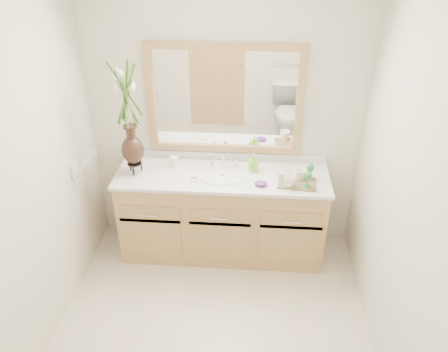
# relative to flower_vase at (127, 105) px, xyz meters

# --- Properties ---
(floor) EXTENTS (2.60, 2.60, 0.00)m
(floor) POSITION_rel_flower_vase_xyz_m (0.76, -1.00, -1.45)
(floor) COLOR beige
(floor) RESTS_ON ground
(ceiling) EXTENTS (2.40, 2.60, 0.02)m
(ceiling) POSITION_rel_flower_vase_xyz_m (0.76, -1.00, 0.95)
(ceiling) COLOR white
(ceiling) RESTS_ON wall_back
(wall_back) EXTENTS (2.40, 0.02, 2.40)m
(wall_back) POSITION_rel_flower_vase_xyz_m (0.76, 0.30, -0.25)
(wall_back) COLOR beige
(wall_back) RESTS_ON floor
(wall_left) EXTENTS (0.02, 2.60, 2.40)m
(wall_left) POSITION_rel_flower_vase_xyz_m (-0.44, -1.00, -0.25)
(wall_left) COLOR beige
(wall_left) RESTS_ON floor
(wall_right) EXTENTS (0.02, 2.60, 2.40)m
(wall_right) POSITION_rel_flower_vase_xyz_m (1.96, -1.00, -0.25)
(wall_right) COLOR beige
(wall_right) RESTS_ON floor
(vanity) EXTENTS (1.80, 0.55, 0.80)m
(vanity) POSITION_rel_flower_vase_xyz_m (0.76, 0.01, -1.05)
(vanity) COLOR tan
(vanity) RESTS_ON floor
(counter) EXTENTS (1.84, 0.57, 0.03)m
(counter) POSITION_rel_flower_vase_xyz_m (0.76, 0.01, -0.64)
(counter) COLOR silver
(counter) RESTS_ON vanity
(sink) EXTENTS (0.38, 0.34, 0.23)m
(sink) POSITION_rel_flower_vase_xyz_m (0.76, -0.00, -0.67)
(sink) COLOR white
(sink) RESTS_ON counter
(mirror) EXTENTS (1.32, 0.04, 0.97)m
(mirror) POSITION_rel_flower_vase_xyz_m (0.76, 0.28, -0.05)
(mirror) COLOR white
(mirror) RESTS_ON wall_back
(switch_plate) EXTENTS (0.02, 0.12, 0.12)m
(switch_plate) POSITION_rel_flower_vase_xyz_m (-0.43, -0.24, -0.47)
(switch_plate) COLOR white
(switch_plate) RESTS_ON wall_left
(flower_vase) EXTENTS (0.22, 0.22, 0.91)m
(flower_vase) POSITION_rel_flower_vase_xyz_m (0.00, 0.00, 0.00)
(flower_vase) COLOR black
(flower_vase) RESTS_ON counter
(tumbler) EXTENTS (0.07, 0.07, 0.09)m
(tumbler) POSITION_rel_flower_vase_xyz_m (0.32, 0.13, -0.58)
(tumbler) COLOR white
(tumbler) RESTS_ON counter
(soap_dish) EXTENTS (0.11, 0.11, 0.03)m
(soap_dish) POSITION_rel_flower_vase_xyz_m (0.52, -0.08, -0.61)
(soap_dish) COLOR white
(soap_dish) RESTS_ON counter
(soap_bottle) EXTENTS (0.08, 0.08, 0.14)m
(soap_bottle) POSITION_rel_flower_vase_xyz_m (1.02, 0.11, -0.55)
(soap_bottle) COLOR #78D331
(soap_bottle) RESTS_ON counter
(purple_dish) EXTENTS (0.11, 0.09, 0.04)m
(purple_dish) POSITION_rel_flower_vase_xyz_m (1.09, -0.14, -0.60)
(purple_dish) COLOR #592571
(purple_dish) RESTS_ON counter
(tray) EXTENTS (0.33, 0.24, 0.02)m
(tray) POSITION_rel_flower_vase_xyz_m (1.39, -0.09, -0.61)
(tray) COLOR brown
(tray) RESTS_ON counter
(mug_left) EXTENTS (0.12, 0.12, 0.10)m
(mug_left) POSITION_rel_flower_vase_xyz_m (1.32, -0.15, -0.56)
(mug_left) COLOR white
(mug_left) RESTS_ON tray
(mug_right) EXTENTS (0.12, 0.11, 0.09)m
(mug_right) POSITION_rel_flower_vase_xyz_m (1.41, -0.03, -0.56)
(mug_right) COLOR white
(mug_right) RESTS_ON tray
(goblet_front) EXTENTS (0.06, 0.06, 0.14)m
(goblet_front) POSITION_rel_flower_vase_xyz_m (1.46, -0.15, -0.51)
(goblet_front) COLOR #277536
(goblet_front) RESTS_ON tray
(goblet_back) EXTENTS (0.06, 0.06, 0.14)m
(goblet_back) POSITION_rel_flower_vase_xyz_m (1.49, -0.02, -0.51)
(goblet_back) COLOR #277536
(goblet_back) RESTS_ON tray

